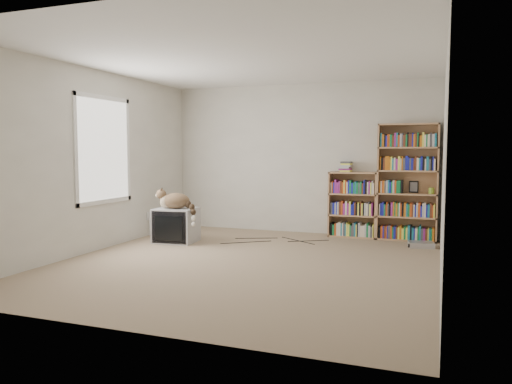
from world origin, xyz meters
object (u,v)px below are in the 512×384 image
(crt_tv, at_px, (176,225))
(cat, at_px, (178,203))
(bookcase_tall, at_px, (407,185))
(dvd_player, at_px, (421,245))
(bookcase_short, at_px, (353,207))

(crt_tv, xyz_separation_m, cat, (0.07, -0.07, 0.35))
(bookcase_tall, height_order, dvd_player, bookcase_tall)
(bookcase_tall, bearing_deg, bookcase_short, -179.95)
(bookcase_short, bearing_deg, bookcase_tall, 0.05)
(crt_tv, relative_size, bookcase_tall, 0.36)
(cat, height_order, bookcase_short, bookcase_short)
(bookcase_short, bearing_deg, crt_tv, -150.36)
(cat, relative_size, dvd_player, 2.07)
(bookcase_short, xyz_separation_m, dvd_player, (1.07, -0.56, -0.45))
(crt_tv, bearing_deg, bookcase_tall, 17.54)
(dvd_player, bearing_deg, bookcase_short, 141.26)
(cat, bearing_deg, bookcase_short, 9.80)
(crt_tv, xyz_separation_m, dvd_player, (3.52, 0.84, -0.22))
(cat, bearing_deg, dvd_player, -7.05)
(crt_tv, height_order, dvd_player, crt_tv)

